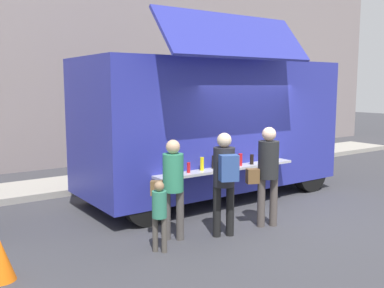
{
  "coord_description": "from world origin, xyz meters",
  "views": [
    {
      "loc": [
        -5.92,
        -5.75,
        2.5
      ],
      "look_at": [
        -0.9,
        1.47,
        1.3
      ],
      "focal_mm": 40.46,
      "sensor_mm": 36.0,
      "label": 1
    }
  ],
  "objects_px": {
    "food_truck_main": "(212,124)",
    "trash_bin": "(262,149)",
    "customer_rear_waiting": "(172,181)",
    "traffic_cone_orange": "(1,260)",
    "customer_front_ordering": "(267,168)",
    "child_near_queue": "(159,210)",
    "customer_mid_with_backpack": "(225,174)"
  },
  "relations": [
    {
      "from": "food_truck_main",
      "to": "child_near_queue",
      "type": "bearing_deg",
      "value": -140.83
    },
    {
      "from": "trash_bin",
      "to": "customer_mid_with_backpack",
      "type": "height_order",
      "value": "customer_mid_with_backpack"
    },
    {
      "from": "traffic_cone_orange",
      "to": "child_near_queue",
      "type": "xyz_separation_m",
      "value": [
        2.17,
        -0.33,
        0.38
      ]
    },
    {
      "from": "customer_front_ordering",
      "to": "trash_bin",
      "type": "bearing_deg",
      "value": -20.83
    },
    {
      "from": "traffic_cone_orange",
      "to": "trash_bin",
      "type": "xyz_separation_m",
      "value": [
        8.63,
        4.18,
        0.19
      ]
    },
    {
      "from": "traffic_cone_orange",
      "to": "food_truck_main",
      "type": "bearing_deg",
      "value": 21.1
    },
    {
      "from": "customer_front_ordering",
      "to": "customer_mid_with_backpack",
      "type": "relative_size",
      "value": 1.03
    },
    {
      "from": "food_truck_main",
      "to": "trash_bin",
      "type": "xyz_separation_m",
      "value": [
        3.81,
        2.32,
        -1.18
      ]
    },
    {
      "from": "food_truck_main",
      "to": "customer_rear_waiting",
      "type": "xyz_separation_m",
      "value": [
        -2.21,
        -1.85,
        -0.67
      ]
    },
    {
      "from": "trash_bin",
      "to": "traffic_cone_orange",
      "type": "bearing_deg",
      "value": -154.15
    },
    {
      "from": "food_truck_main",
      "to": "customer_front_ordering",
      "type": "distance_m",
      "value": 2.36
    },
    {
      "from": "food_truck_main",
      "to": "customer_mid_with_backpack",
      "type": "distance_m",
      "value": 2.72
    },
    {
      "from": "customer_rear_waiting",
      "to": "customer_front_ordering",
      "type": "bearing_deg",
      "value": -64.91
    },
    {
      "from": "customer_front_ordering",
      "to": "customer_mid_with_backpack",
      "type": "bearing_deg",
      "value": 112.25
    },
    {
      "from": "customer_rear_waiting",
      "to": "child_near_queue",
      "type": "bearing_deg",
      "value": 164.95
    },
    {
      "from": "food_truck_main",
      "to": "customer_mid_with_backpack",
      "type": "bearing_deg",
      "value": -123.25
    },
    {
      "from": "customer_rear_waiting",
      "to": "traffic_cone_orange",
      "type": "bearing_deg",
      "value": 127.63
    },
    {
      "from": "customer_front_ordering",
      "to": "customer_mid_with_backpack",
      "type": "distance_m",
      "value": 0.96
    },
    {
      "from": "traffic_cone_orange",
      "to": "customer_rear_waiting",
      "type": "height_order",
      "value": "customer_rear_waiting"
    },
    {
      "from": "trash_bin",
      "to": "child_near_queue",
      "type": "height_order",
      "value": "child_near_queue"
    },
    {
      "from": "customer_front_ordering",
      "to": "traffic_cone_orange",
      "type": "bearing_deg",
      "value": 107.58
    },
    {
      "from": "traffic_cone_orange",
      "to": "trash_bin",
      "type": "bearing_deg",
      "value": 25.85
    },
    {
      "from": "customer_front_ordering",
      "to": "customer_rear_waiting",
      "type": "height_order",
      "value": "customer_front_ordering"
    },
    {
      "from": "customer_mid_with_backpack",
      "to": "child_near_queue",
      "type": "distance_m",
      "value": 1.28
    },
    {
      "from": "traffic_cone_orange",
      "to": "trash_bin",
      "type": "height_order",
      "value": "trash_bin"
    },
    {
      "from": "traffic_cone_orange",
      "to": "customer_mid_with_backpack",
      "type": "xyz_separation_m",
      "value": [
        3.38,
        -0.37,
        0.79
      ]
    },
    {
      "from": "food_truck_main",
      "to": "traffic_cone_orange",
      "type": "bearing_deg",
      "value": -159.25
    },
    {
      "from": "child_near_queue",
      "to": "customer_rear_waiting",
      "type": "bearing_deg",
      "value": -2.31
    },
    {
      "from": "traffic_cone_orange",
      "to": "customer_rear_waiting",
      "type": "bearing_deg",
      "value": 0.21
    },
    {
      "from": "food_truck_main",
      "to": "trash_bin",
      "type": "relative_size",
      "value": 6.29
    },
    {
      "from": "food_truck_main",
      "to": "child_near_queue",
      "type": "relative_size",
      "value": 5.34
    },
    {
      "from": "trash_bin",
      "to": "customer_mid_with_backpack",
      "type": "xyz_separation_m",
      "value": [
        -5.25,
        -4.55,
        0.6
      ]
    }
  ]
}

